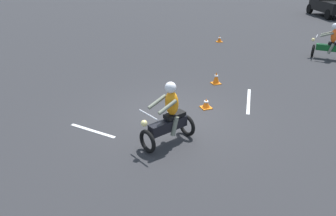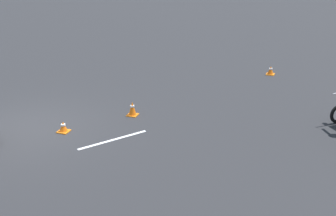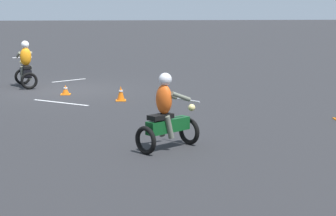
{
  "view_description": "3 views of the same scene",
  "coord_description": "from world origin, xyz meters",
  "views": [
    {
      "loc": [
        8.16,
        -3.45,
        4.37
      ],
      "look_at": [
        1.38,
        -0.78,
        1.0
      ],
      "focal_mm": 35.0,
      "sensor_mm": 36.0,
      "label": 1
    },
    {
      "loc": [
        10.43,
        8.19,
        5.61
      ],
      "look_at": [
        -0.85,
        4.13,
        0.9
      ],
      "focal_mm": 50.0,
      "sensor_mm": 36.0,
      "label": 2
    },
    {
      "loc": [
        -2.18,
        22.69,
        3.3
      ],
      "look_at": [
        -3.07,
        9.03,
        0.9
      ],
      "focal_mm": 70.0,
      "sensor_mm": 36.0,
      "label": 3
    }
  ],
  "objects": [
    {
      "name": "ground_plane",
      "position": [
        0.0,
        0.0,
        0.0
      ],
      "size": [
        120.0,
        120.0,
        0.0
      ],
      "primitive_type": "plane",
      "color": "#28282B"
    },
    {
      "name": "motorcycle_rider_foreground",
      "position": [
        1.36,
        -0.75,
        0.73
      ],
      "size": [
        1.03,
        1.55,
        1.66
      ],
      "rotation": [
        0.0,
        0.0,
        3.46
      ],
      "color": "black",
      "rests_on": "ground"
    },
    {
      "name": "motorcycle_rider_background",
      "position": [
        -3.05,
        9.06,
        0.73
      ],
      "size": [
        1.45,
        1.37,
        1.66
      ],
      "rotation": [
        0.0,
        0.0,
        2.28
      ],
      "color": "black",
      "rests_on": "ground"
    },
    {
      "name": "pickup_truck",
      "position": [
        -12.4,
        18.58,
        0.93
      ],
      "size": [
        4.52,
        3.1,
        1.73
      ],
      "rotation": [
        0.0,
        0.0,
        1.26
      ],
      "color": "black",
      "rests_on": "ground"
    },
    {
      "name": "traffic_cone_near_left",
      "position": [
        -7.86,
        5.98,
        0.17
      ],
      "size": [
        0.32,
        0.32,
        0.36
      ],
      "color": "orange",
      "rests_on": "ground"
    },
    {
      "name": "traffic_cone_mid_center",
      "position": [
        -0.2,
        1.14,
        0.15
      ],
      "size": [
        0.32,
        0.32,
        0.32
      ],
      "color": "orange",
      "rests_on": "ground"
    },
    {
      "name": "traffic_cone_mid_left",
      "position": [
        -2.03,
        2.51,
        0.23
      ],
      "size": [
        0.32,
        0.32,
        0.47
      ],
      "color": "orange",
      "rests_on": "ground"
    },
    {
      "name": "lane_stripe_nw",
      "position": [
        -0.18,
        2.73,
        0.0
      ],
      "size": [
        1.81,
        1.32,
        0.01
      ],
      "primitive_type": "cube",
      "rotation": [
        0.0,
        0.0,
        4.1
      ],
      "color": "silver",
      "rests_on": "ground"
    },
    {
      "name": "lane_stripe_sw",
      "position": [
        -0.01,
        -2.48,
        0.0
      ],
      "size": [
        1.26,
        1.05,
        0.01
      ],
      "primitive_type": "cube",
      "rotation": [
        0.0,
        0.0,
        5.4
      ],
      "color": "silver",
      "rests_on": "ground"
    }
  ]
}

